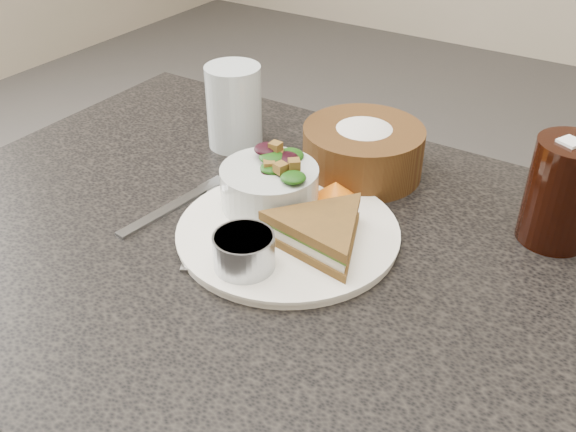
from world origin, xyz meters
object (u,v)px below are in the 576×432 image
at_px(dinner_plate, 288,233).
at_px(water_glass, 234,107).
at_px(salad_bowl, 269,180).
at_px(cola_glass, 564,188).
at_px(dressing_ramekin, 244,252).
at_px(sandwich, 321,233).
at_px(bread_basket, 363,143).

xyz_separation_m(dinner_plate, water_glass, (-0.20, 0.16, 0.06)).
height_order(salad_bowl, cola_glass, cola_glass).
relative_size(dinner_plate, dressing_ramekin, 3.89).
xyz_separation_m(sandwich, salad_bowl, (-0.10, 0.04, 0.02)).
bearing_deg(dinner_plate, water_glass, 140.78).
xyz_separation_m(sandwich, bread_basket, (-0.05, 0.20, 0.02)).
bearing_deg(dinner_plate, cola_glass, 32.18).
relative_size(salad_bowl, dressing_ramekin, 1.80).
bearing_deg(dressing_ramekin, sandwich, 55.84).
relative_size(dinner_plate, bread_basket, 1.59).
relative_size(dinner_plate, cola_glass, 1.88).
distance_m(dinner_plate, dressing_ramekin, 0.09).
distance_m(dressing_ramekin, water_glass, 0.32).
bearing_deg(dressing_ramekin, cola_glass, 43.53).
xyz_separation_m(dinner_plate, cola_glass, (0.27, 0.17, 0.06)).
height_order(cola_glass, water_glass, cola_glass).
distance_m(sandwich, water_glass, 0.31).
bearing_deg(water_glass, bread_basket, 6.94).
bearing_deg(bread_basket, cola_glass, -3.80).
height_order(dressing_ramekin, cola_glass, cola_glass).
bearing_deg(cola_glass, bread_basket, 176.20).
bearing_deg(water_glass, salad_bowl, -40.69).
height_order(salad_bowl, dressing_ramekin, salad_bowl).
height_order(sandwich, bread_basket, bread_basket).
relative_size(dressing_ramekin, cola_glass, 0.48).
distance_m(dressing_ramekin, cola_glass, 0.37).
distance_m(dressing_ramekin, bread_basket, 0.27).
height_order(dinner_plate, sandwich, sandwich).
height_order(sandwich, salad_bowl, salad_bowl).
bearing_deg(salad_bowl, dinner_plate, -34.35).
bearing_deg(salad_bowl, sandwich, -23.20).
bearing_deg(dressing_ramekin, bread_basket, 89.08).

